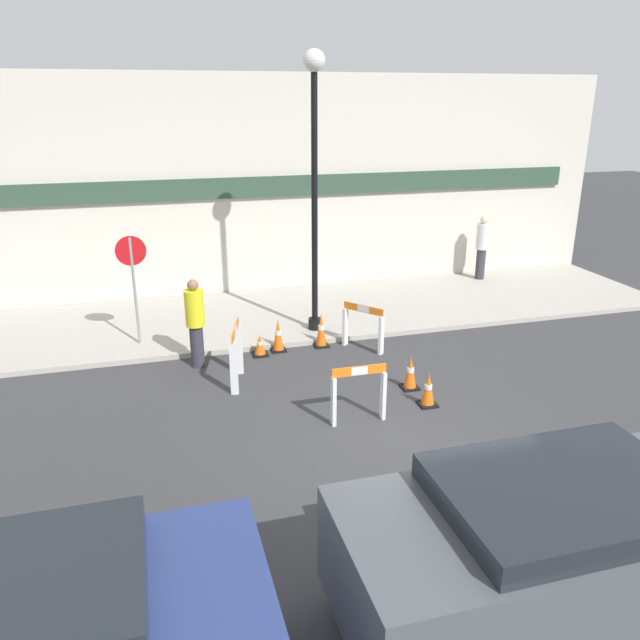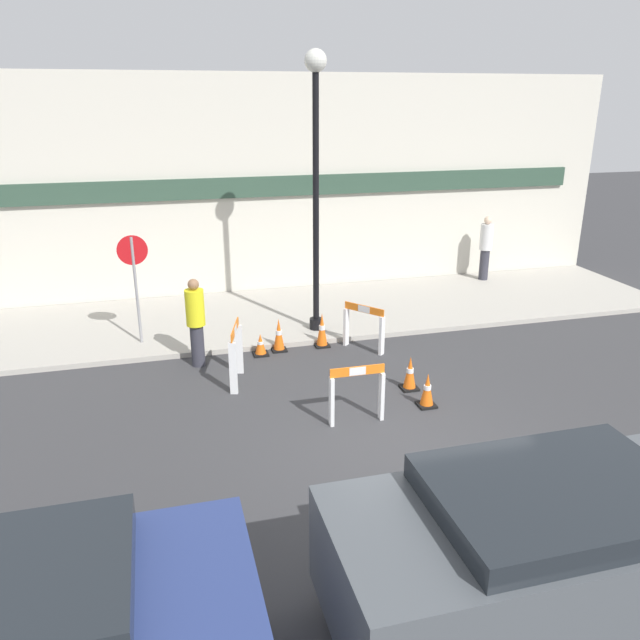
% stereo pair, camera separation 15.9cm
% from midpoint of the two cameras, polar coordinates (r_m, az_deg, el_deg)
% --- Properties ---
extents(ground_plane, '(60.00, 60.00, 0.00)m').
position_cam_midpoint_polar(ground_plane, '(9.39, 8.45, -12.14)').
color(ground_plane, '#38383A').
extents(sidewalk_slab, '(18.00, 3.92, 0.11)m').
position_cam_midpoint_polar(sidewalk_slab, '(14.94, -1.23, 0.70)').
color(sidewalk_slab, '#ADA89E').
rests_on(sidewalk_slab, ground_plane).
extents(storefront_facade, '(18.00, 0.22, 5.50)m').
position_cam_midpoint_polar(storefront_facade, '(16.25, -3.05, 12.03)').
color(storefront_facade, beige).
rests_on(storefront_facade, ground_plane).
extents(streetlamp_post, '(0.44, 0.44, 5.69)m').
position_cam_midpoint_polar(streetlamp_post, '(12.92, -0.03, 14.46)').
color(streetlamp_post, black).
rests_on(streetlamp_post, sidewalk_slab).
extents(stop_sign, '(0.60, 0.06, 2.26)m').
position_cam_midpoint_polar(stop_sign, '(13.04, -16.26, 4.24)').
color(stop_sign, gray).
rests_on(stop_sign, sidewalk_slab).
extents(barricade_0, '(0.89, 0.14, 0.97)m').
position_cam_midpoint_polar(barricade_0, '(9.93, 3.86, -6.58)').
color(barricade_0, white).
rests_on(barricade_0, ground_plane).
extents(barricade_1, '(0.68, 0.81, 0.96)m').
position_cam_midpoint_polar(barricade_1, '(12.74, 4.38, -0.51)').
color(barricade_1, white).
rests_on(barricade_1, ground_plane).
extents(barricade_2, '(0.37, 0.93, 1.12)m').
position_cam_midpoint_polar(barricade_2, '(11.29, -7.30, -2.93)').
color(barricade_2, white).
rests_on(barricade_2, ground_plane).
extents(traffic_cone_0, '(0.30, 0.30, 0.69)m').
position_cam_midpoint_polar(traffic_cone_0, '(12.75, -3.43, -1.41)').
color(traffic_cone_0, black).
rests_on(traffic_cone_0, ground_plane).
extents(traffic_cone_1, '(0.30, 0.30, 0.45)m').
position_cam_midpoint_polar(traffic_cone_1, '(12.61, -5.10, -2.29)').
color(traffic_cone_1, black).
rests_on(traffic_cone_1, ground_plane).
extents(traffic_cone_2, '(0.30, 0.30, 0.73)m').
position_cam_midpoint_polar(traffic_cone_2, '(12.94, 0.53, -0.95)').
color(traffic_cone_2, black).
rests_on(traffic_cone_2, ground_plane).
extents(traffic_cone_3, '(0.30, 0.30, 0.62)m').
position_cam_midpoint_polar(traffic_cone_3, '(11.22, 8.63, -4.86)').
color(traffic_cone_3, black).
rests_on(traffic_cone_3, ground_plane).
extents(traffic_cone_4, '(0.30, 0.30, 0.60)m').
position_cam_midpoint_polar(traffic_cone_4, '(10.67, 10.20, -6.37)').
color(traffic_cone_4, black).
rests_on(traffic_cone_4, ground_plane).
extents(person_worker, '(0.49, 0.49, 1.74)m').
position_cam_midpoint_polar(person_worker, '(12.04, -10.92, 0.01)').
color(person_worker, '#33333D').
rests_on(person_worker, ground_plane).
extents(person_pedestrian, '(0.38, 0.38, 1.77)m').
position_cam_midpoint_polar(person_pedestrian, '(17.88, 15.16, 6.56)').
color(person_pedestrian, '#33333D').
rests_on(person_pedestrian, sidewalk_slab).
extents(parked_car_1, '(4.26, 1.98, 1.61)m').
position_cam_midpoint_polar(parked_car_1, '(6.67, 20.97, -18.71)').
color(parked_car_1, '#4C5156').
rests_on(parked_car_1, ground_plane).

